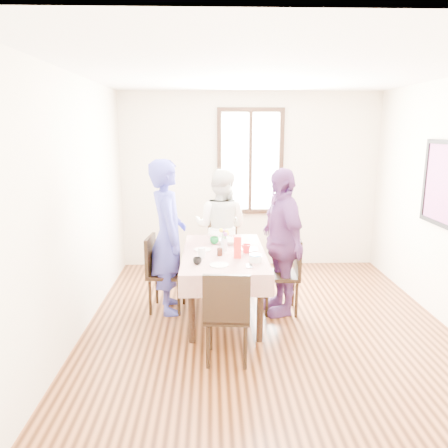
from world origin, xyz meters
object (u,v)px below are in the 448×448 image
Objects in this scene: chair_near at (227,314)px; person_left at (167,237)px; dining_table at (224,283)px; chair_far at (222,252)px; person_right at (280,242)px; chair_right at (281,275)px; person_far at (222,228)px; chair_left at (167,273)px.

person_left reaches higher than chair_near.
chair_far reaches higher than dining_table.
person_right is at bearing 128.88° from chair_far.
dining_table is 0.69m from chair_right.
person_left reaches higher than person_right.
person_far is (0.66, 0.88, -0.10)m from person_left.
chair_left is 1.00× the size of chair_right.
chair_far is at bearing 148.94° from chair_left.
chair_near is (-0.68, -1.09, 0.00)m from chair_right.
chair_right and chair_near have the same top height.
chair_far is at bearing -159.38° from person_right.
person_left is at bearing -107.17° from person_right.
chair_left is at bearing 168.23° from dining_table.
chair_left is at bearing 90.23° from chair_right.
chair_near reaches higher than dining_table.
person_right is at bearing 92.05° from chair_left.
chair_right is at bearing 76.91° from person_right.
chair_far is 1.00× the size of chair_near.
person_far reaches higher than chair_far.
chair_right is 1.42m from person_left.
chair_far is 0.53× the size of person_right.
chair_left is 1.36m from chair_right.
person_left is (-0.66, 0.14, 0.53)m from dining_table.
chair_right reaches higher than dining_table.
dining_table is 1.66× the size of chair_far.
person_far is 0.94× the size of person_right.
chair_far is at bearing 94.31° from chair_near.
person_right is at bearing 62.96° from chair_near.
chair_far is 1.26m from person_right.
chair_right is 0.50× the size of person_left.
chair_near is 1.43m from person_left.
dining_table is at bearing 95.18° from chair_far.
person_left is at bearing 123.57° from chair_near.
person_right is at bearing 144.80° from person_far.
person_right is at bearing 94.20° from chair_right.
person_left reaches higher than chair_left.
chair_near is at bearing 95.18° from chair_far.
chair_left and chair_near have the same top height.
chair_right is (0.68, 0.05, 0.08)m from dining_table.
chair_left is 1.12m from chair_far.
chair_right and chair_far have the same top height.
dining_table is at bearing -99.01° from person_right.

